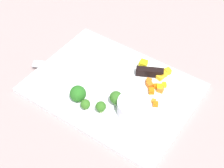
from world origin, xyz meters
name	(u,v)px	position (x,y,z in m)	size (l,w,h in m)	color
ground_plane	(112,90)	(0.00, 0.00, 0.00)	(4.00, 4.00, 0.00)	gray
cutting_board	(112,88)	(0.00, 0.00, 0.01)	(0.43, 0.32, 0.01)	white
prep_bowl	(134,107)	(0.10, -0.04, 0.03)	(0.08, 0.08, 0.04)	white
chef_knife	(123,70)	(-0.01, 0.06, 0.02)	(0.34, 0.19, 0.02)	silver
carrot_dice_0	(160,89)	(0.11, 0.06, 0.02)	(0.02, 0.01, 0.02)	orange
carrot_dice_1	(156,104)	(0.13, 0.01, 0.02)	(0.01, 0.01, 0.01)	orange
carrot_dice_2	(149,81)	(0.07, 0.07, 0.02)	(0.01, 0.01, 0.01)	orange
carrot_dice_3	(156,86)	(0.10, 0.06, 0.02)	(0.01, 0.01, 0.01)	orange
carrot_dice_4	(150,85)	(0.08, 0.06, 0.02)	(0.01, 0.02, 0.01)	orange
carrot_dice_5	(151,91)	(0.10, 0.04, 0.02)	(0.02, 0.01, 0.01)	orange
carrot_dice_6	(154,101)	(0.12, 0.02, 0.02)	(0.01, 0.01, 0.01)	orange
carrot_dice_7	(144,98)	(0.09, 0.01, 0.02)	(0.01, 0.01, 0.01)	orange
pepper_dice_0	(143,64)	(0.03, 0.12, 0.02)	(0.02, 0.02, 0.02)	yellow
pepper_dice_1	(160,77)	(0.09, 0.10, 0.02)	(0.02, 0.02, 0.01)	yellow
pepper_dice_2	(159,88)	(0.11, 0.06, 0.02)	(0.01, 0.02, 0.02)	yellow
pepper_dice_3	(168,71)	(0.10, 0.13, 0.02)	(0.02, 0.02, 0.02)	yellow
pepper_dice_4	(163,74)	(0.09, 0.11, 0.02)	(0.02, 0.02, 0.02)	yellow
pepper_dice_5	(164,85)	(0.11, 0.08, 0.02)	(0.01, 0.01, 0.01)	yellow
broccoli_floret_0	(101,107)	(0.03, -0.09, 0.03)	(0.03, 0.03, 0.03)	#98C355
broccoli_floret_1	(78,94)	(-0.05, -0.09, 0.03)	(0.04, 0.04, 0.04)	#8DBF6B
broccoli_floret_2	(116,98)	(0.04, -0.04, 0.03)	(0.03, 0.03, 0.04)	#81C364
broccoli_floret_3	(85,104)	(-0.01, -0.10, 0.03)	(0.02, 0.02, 0.03)	#8FBD63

